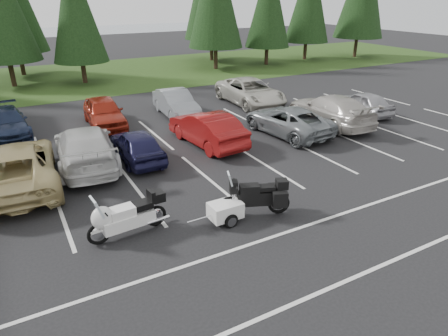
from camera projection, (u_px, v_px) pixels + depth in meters
ground at (208, 192)px, 14.41m from camera, size 120.00×120.00×0.00m
grass_strip at (80, 77)px, 33.60m from camera, size 80.00×16.00×0.01m
lake_water at (67, 40)px, 60.17m from camera, size 70.00×50.00×0.02m
stall_markings at (186, 172)px, 16.01m from camera, size 32.00×16.00×0.01m
conifer_5 at (75, 6)px, 29.40m from camera, size 4.14×4.14×9.63m
conifer_7 at (269, 1)px, 37.24m from camera, size 4.27×4.27×9.94m
car_near_2 at (16, 167)px, 14.46m from camera, size 3.03×6.03×1.64m
car_near_3 at (85, 147)px, 16.33m from camera, size 2.83×5.79×1.62m
car_near_4 at (137, 145)px, 16.89m from camera, size 1.62×3.98×1.35m
car_near_5 at (207, 129)px, 18.60m from camera, size 2.06×4.87×1.56m
car_near_6 at (287, 120)px, 20.05m from camera, size 2.75×5.22×1.40m
car_near_7 at (330, 110)px, 21.46m from camera, size 2.45×5.62×1.61m
car_near_8 at (363, 103)px, 23.35m from camera, size 1.94×4.06×1.34m
car_far_1 at (6, 123)px, 19.81m from camera, size 2.14×4.69×1.33m
car_far_2 at (104, 112)px, 21.18m from camera, size 2.08×4.58×1.53m
car_far_3 at (176, 103)px, 22.98m from camera, size 1.82×4.54×1.47m
car_far_4 at (250, 92)px, 25.38m from camera, size 2.85×5.79×1.58m
touring_motorcycle at (127, 213)px, 11.59m from camera, size 2.77×1.07×1.50m
cargo_trailer at (225, 212)px, 12.43m from camera, size 1.47×0.84×0.67m
adventure_motorcycle at (255, 193)px, 12.62m from camera, size 2.72×1.79×1.57m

